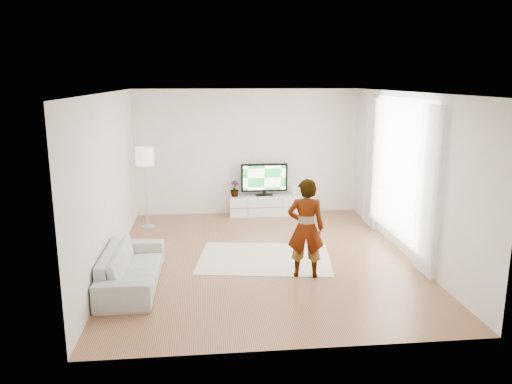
{
  "coord_description": "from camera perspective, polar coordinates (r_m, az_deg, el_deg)",
  "views": [
    {
      "loc": [
        -0.97,
        -8.07,
        3.02
      ],
      "look_at": [
        -0.08,
        0.4,
        1.07
      ],
      "focal_mm": 35.0,
      "sensor_mm": 36.0,
      "label": 1
    }
  ],
  "objects": [
    {
      "name": "sofa",
      "position": [
        7.7,
        -14.0,
        -8.33
      ],
      "size": [
        0.81,
        1.98,
        0.57
      ],
      "primitive_type": "imported",
      "rotation": [
        0.0,
        0.0,
        1.55
      ],
      "color": "#B6B6B1",
      "rests_on": "floor"
    },
    {
      "name": "floor_lamp",
      "position": [
        10.35,
        -12.59,
        3.6
      ],
      "size": [
        0.37,
        0.37,
        1.66
      ],
      "color": "silver",
      "rests_on": "floor"
    },
    {
      "name": "television",
      "position": [
        11.16,
        0.95,
        1.58
      ],
      "size": [
        1.04,
        0.21,
        0.73
      ],
      "color": "black",
      "rests_on": "media_console"
    },
    {
      "name": "wall_left",
      "position": [
        8.37,
        -16.42,
        1.18
      ],
      "size": [
        0.02,
        6.0,
        2.8
      ],
      "primitive_type": "cube",
      "color": "white",
      "rests_on": "floor"
    },
    {
      "name": "ceiling",
      "position": [
        8.13,
        0.87,
        11.31
      ],
      "size": [
        6.0,
        6.0,
        0.0
      ],
      "primitive_type": "plane",
      "color": "white",
      "rests_on": "wall_back"
    },
    {
      "name": "curtain_far",
      "position": [
        10.38,
        13.05,
        3.27
      ],
      "size": [
        0.04,
        0.7,
        2.6
      ],
      "primitive_type": "cube",
      "color": "white",
      "rests_on": "floor"
    },
    {
      "name": "wall_front",
      "position": [
        5.41,
        4.62,
        -4.59
      ],
      "size": [
        5.0,
        0.02,
        2.8
      ],
      "primitive_type": "cube",
      "color": "white",
      "rests_on": "floor"
    },
    {
      "name": "game_console",
      "position": [
        11.29,
        4.43,
        0.21
      ],
      "size": [
        0.08,
        0.17,
        0.22
      ],
      "rotation": [
        0.0,
        0.0,
        -0.19
      ],
      "color": "white",
      "rests_on": "media_console"
    },
    {
      "name": "curtain_near",
      "position": [
        8.01,
        19.04,
        0.12
      ],
      "size": [
        0.04,
        0.7,
        2.6
      ],
      "primitive_type": "cube",
      "color": "white",
      "rests_on": "floor"
    },
    {
      "name": "potted_plant",
      "position": [
        11.12,
        -2.46,
        0.38
      ],
      "size": [
        0.25,
        0.25,
        0.36
      ],
      "primitive_type": "imported",
      "rotation": [
        0.0,
        0.0,
        0.29
      ],
      "color": "#3F7238",
      "rests_on": "media_console"
    },
    {
      "name": "floor",
      "position": [
        8.67,
        0.8,
        -7.52
      ],
      "size": [
        6.0,
        6.0,
        0.0
      ],
      "primitive_type": "plane",
      "color": "#AD764E",
      "rests_on": "ground"
    },
    {
      "name": "player",
      "position": [
        7.67,
        5.71,
        -4.14
      ],
      "size": [
        0.62,
        0.47,
        1.55
      ],
      "primitive_type": "imported",
      "rotation": [
        0.0,
        0.0,
        2.96
      ],
      "color": "#334772",
      "rests_on": "rug"
    },
    {
      "name": "wall_right",
      "position": [
        8.93,
        16.98,
        1.85
      ],
      "size": [
        0.02,
        6.0,
        2.8
      ],
      "primitive_type": "cube",
      "color": "white",
      "rests_on": "floor"
    },
    {
      "name": "rug",
      "position": [
        8.63,
        0.97,
        -7.58
      ],
      "size": [
        2.44,
        1.92,
        0.01
      ],
      "primitive_type": "cube",
      "rotation": [
        0.0,
        0.0,
        -0.15
      ],
      "color": "beige",
      "rests_on": "floor"
    },
    {
      "name": "window",
      "position": [
        9.19,
        16.16,
        2.51
      ],
      "size": [
        0.01,
        2.6,
        2.5
      ],
      "primitive_type": "cube",
      "color": "white",
      "rests_on": "wall_right"
    },
    {
      "name": "media_console",
      "position": [
        11.27,
        0.95,
        -1.52
      ],
      "size": [
        1.57,
        0.45,
        0.44
      ],
      "color": "white",
      "rests_on": "floor"
    },
    {
      "name": "wall_back",
      "position": [
        11.23,
        -0.99,
        4.56
      ],
      "size": [
        5.0,
        0.02,
        2.8
      ],
      "primitive_type": "cube",
      "color": "white",
      "rests_on": "floor"
    }
  ]
}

